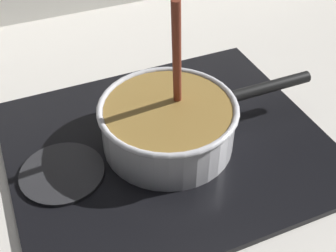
{
  "coord_description": "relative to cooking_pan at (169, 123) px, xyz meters",
  "views": [
    {
      "loc": [
        -0.27,
        -0.34,
        0.56
      ],
      "look_at": [
        -0.04,
        0.19,
        0.05
      ],
      "focal_mm": 47.12,
      "sensor_mm": 36.0,
      "label": 1
    }
  ],
  "objects": [
    {
      "name": "hob_plate",
      "position": [
        -0.0,
        -0.0,
        -0.05
      ],
      "size": [
        0.56,
        0.48,
        0.01
      ],
      "primitive_type": "cube",
      "color": "black",
      "rests_on": "ground"
    },
    {
      "name": "spare_burner",
      "position": [
        -0.2,
        -0.0,
        -0.04
      ],
      "size": [
        0.14,
        0.14,
        0.01
      ],
      "primitive_type": "cylinder",
      "color": "#262628",
      "rests_on": "hob_plate"
    },
    {
      "name": "ground",
      "position": [
        0.04,
        -0.19,
        -0.08
      ],
      "size": [
        2.4,
        1.6,
        0.04
      ],
      "primitive_type": "cube",
      "color": "beige"
    },
    {
      "name": "cooking_pan",
      "position": [
        0.0,
        0.0,
        0.0
      ],
      "size": [
        0.41,
        0.24,
        0.3
      ],
      "color": "silver",
      "rests_on": "hob_plate"
    },
    {
      "name": "burner_ring",
      "position": [
        -0.0,
        -0.0,
        -0.04
      ],
      "size": [
        0.18,
        0.18,
        0.01
      ],
      "primitive_type": "torus",
      "color": "#592D0C",
      "rests_on": "hob_plate"
    }
  ]
}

